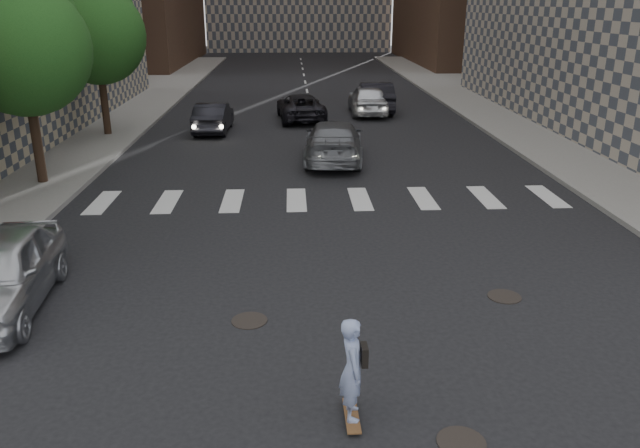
% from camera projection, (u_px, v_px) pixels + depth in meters
% --- Properties ---
extents(ground, '(160.00, 160.00, 0.00)m').
position_uv_depth(ground, '(358.00, 351.00, 11.08)').
color(ground, black).
rests_on(ground, ground).
extents(sidewalk_left, '(13.00, 80.00, 0.15)m').
position_uv_depth(sidewalk_left, '(6.00, 132.00, 29.22)').
color(sidewalk_left, gray).
rests_on(sidewalk_left, ground).
extents(sidewalk_right, '(13.00, 80.00, 0.15)m').
position_uv_depth(sidewalk_right, '(610.00, 126.00, 30.49)').
color(sidewalk_right, gray).
rests_on(sidewalk_right, ground).
extents(tree_b, '(4.20, 4.20, 6.60)m').
position_uv_depth(tree_b, '(25.00, 42.00, 19.57)').
color(tree_b, '#382619').
rests_on(tree_b, sidewalk_left).
extents(tree_c, '(4.20, 4.20, 6.60)m').
position_uv_depth(tree_c, '(98.00, 31.00, 27.09)').
color(tree_c, '#382619').
rests_on(tree_c, sidewalk_left).
extents(manhole_a, '(0.70, 0.70, 0.02)m').
position_uv_depth(manhole_a, '(461.00, 442.00, 8.78)').
color(manhole_a, black).
rests_on(manhole_a, ground).
extents(manhole_b, '(0.70, 0.70, 0.02)m').
position_uv_depth(manhole_b, '(249.00, 321.00, 12.12)').
color(manhole_b, black).
rests_on(manhole_b, ground).
extents(manhole_c, '(0.70, 0.70, 0.02)m').
position_uv_depth(manhole_c, '(504.00, 296.00, 13.10)').
color(manhole_c, black).
rests_on(manhole_c, ground).
extents(skateboarder, '(0.41, 0.85, 1.68)m').
position_uv_depth(skateboarder, '(353.00, 369.00, 8.96)').
color(skateboarder, brown).
rests_on(skateboarder, ground).
extents(traffic_car_a, '(1.58, 4.24, 1.38)m').
position_uv_depth(traffic_car_a, '(213.00, 117.00, 29.44)').
color(traffic_car_a, black).
rests_on(traffic_car_a, ground).
extents(traffic_car_b, '(2.60, 5.50, 1.55)m').
position_uv_depth(traffic_car_b, '(334.00, 141.00, 24.00)').
color(traffic_car_b, slate).
rests_on(traffic_car_b, ground).
extents(traffic_car_c, '(2.66, 5.02, 1.34)m').
position_uv_depth(traffic_car_c, '(301.00, 107.00, 32.33)').
color(traffic_car_c, black).
rests_on(traffic_car_c, ground).
extents(traffic_car_d, '(2.01, 4.84, 1.64)m').
position_uv_depth(traffic_car_d, '(368.00, 99.00, 33.97)').
color(traffic_car_d, silver).
rests_on(traffic_car_d, ground).
extents(traffic_car_e, '(1.92, 5.07, 1.65)m').
position_uv_depth(traffic_car_e, '(375.00, 97.00, 34.79)').
color(traffic_car_e, black).
rests_on(traffic_car_e, ground).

